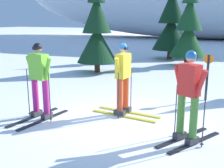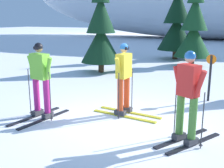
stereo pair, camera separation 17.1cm
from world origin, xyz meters
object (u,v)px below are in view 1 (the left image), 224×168
pine_tree_center_left (171,19)px  skier_yellow_jacket (123,78)px  skier_lime_jacket (39,79)px  trail_marker_post (207,74)px  skier_red_jacket (189,96)px  pine_tree_far_left (97,29)px  pine_tree_center_right (189,26)px

pine_tree_center_left → skier_yellow_jacket: bearing=-82.6°
skier_lime_jacket → pine_tree_center_left: (0.35, 11.63, 1.38)m
trail_marker_post → skier_yellow_jacket: bearing=-128.3°
skier_yellow_jacket → skier_red_jacket: bearing=-28.8°
pine_tree_far_left → trail_marker_post: pine_tree_far_left is taller
pine_tree_center_right → trail_marker_post: bearing=-74.4°
pine_tree_far_left → pine_tree_center_right: 4.94m
skier_red_jacket → skier_lime_jacket: 3.50m
skier_red_jacket → skier_yellow_jacket: bearing=151.2°
skier_lime_jacket → skier_red_jacket: bearing=2.3°
skier_red_jacket → skier_yellow_jacket: (-1.79, 0.98, -0.00)m
skier_lime_jacket → pine_tree_far_left: pine_tree_far_left is taller
skier_lime_jacket → pine_tree_center_right: (1.76, 9.50, 1.03)m
skier_yellow_jacket → pine_tree_center_left: 10.69m
pine_tree_center_left → trail_marker_post: bearing=-69.3°
skier_yellow_jacket → trail_marker_post: size_ratio=1.31×
skier_lime_jacket → skier_yellow_jacket: (1.72, 1.12, -0.03)m
pine_tree_center_right → pine_tree_far_left: bearing=-133.0°
skier_red_jacket → trail_marker_post: (-0.02, 3.21, -0.17)m
pine_tree_far_left → skier_lime_jacket: bearing=-74.7°
pine_tree_center_right → trail_marker_post: size_ratio=3.48×
skier_yellow_jacket → pine_tree_center_left: (-1.37, 10.51, 1.42)m
skier_lime_jacket → trail_marker_post: bearing=43.9°
skier_red_jacket → pine_tree_center_right: 9.58m
skier_lime_jacket → pine_tree_far_left: 6.19m
pine_tree_far_left → pine_tree_center_left: 6.07m
skier_red_jacket → pine_tree_far_left: 7.76m
skier_red_jacket → skier_lime_jacket: skier_lime_jacket is taller
pine_tree_far_left → pine_tree_center_right: bearing=47.0°
pine_tree_far_left → trail_marker_post: 5.81m
trail_marker_post → pine_tree_center_right: bearing=105.6°
pine_tree_center_left → pine_tree_center_right: (1.42, -2.12, -0.35)m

